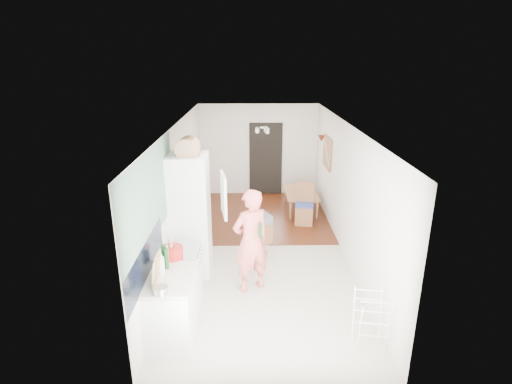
{
  "coord_description": "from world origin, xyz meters",
  "views": [
    {
      "loc": [
        -0.23,
        -7.18,
        3.67
      ],
      "look_at": [
        -0.12,
        0.2,
        1.16
      ],
      "focal_mm": 28.0,
      "sensor_mm": 36.0,
      "label": 1
    }
  ],
  "objects_px": {
    "dining_chair": "(304,204)",
    "dining_table": "(301,202)",
    "stool": "(261,232)",
    "person": "(251,232)",
    "drying_rack": "(371,320)"
  },
  "relations": [
    {
      "from": "person",
      "to": "dining_table",
      "type": "relative_size",
      "value": 1.76
    },
    {
      "from": "dining_chair",
      "to": "drying_rack",
      "type": "height_order",
      "value": "dining_chair"
    },
    {
      "from": "dining_table",
      "to": "drying_rack",
      "type": "bearing_deg",
      "value": -176.76
    },
    {
      "from": "dining_chair",
      "to": "dining_table",
      "type": "bearing_deg",
      "value": 95.64
    },
    {
      "from": "dining_table",
      "to": "dining_chair",
      "type": "height_order",
      "value": "dining_chair"
    },
    {
      "from": "dining_table",
      "to": "stool",
      "type": "distance_m",
      "value": 2.13
    },
    {
      "from": "dining_chair",
      "to": "drying_rack",
      "type": "distance_m",
      "value": 4.1
    },
    {
      "from": "person",
      "to": "dining_table",
      "type": "xyz_separation_m",
      "value": [
        1.28,
        3.57,
        -0.82
      ]
    },
    {
      "from": "dining_table",
      "to": "person",
      "type": "bearing_deg",
      "value": 160.08
    },
    {
      "from": "person",
      "to": "dining_table",
      "type": "bearing_deg",
      "value": -138.42
    },
    {
      "from": "stool",
      "to": "person",
      "type": "bearing_deg",
      "value": -97.36
    },
    {
      "from": "dining_table",
      "to": "dining_chair",
      "type": "xyz_separation_m",
      "value": [
        -0.05,
        -0.87,
        0.27
      ]
    },
    {
      "from": "person",
      "to": "dining_table",
      "type": "distance_m",
      "value": 3.88
    },
    {
      "from": "drying_rack",
      "to": "dining_chair",
      "type": "bearing_deg",
      "value": 104.24
    },
    {
      "from": "dining_chair",
      "to": "stool",
      "type": "xyz_separation_m",
      "value": [
        -1.01,
        -0.98,
        -0.24
      ]
    }
  ]
}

